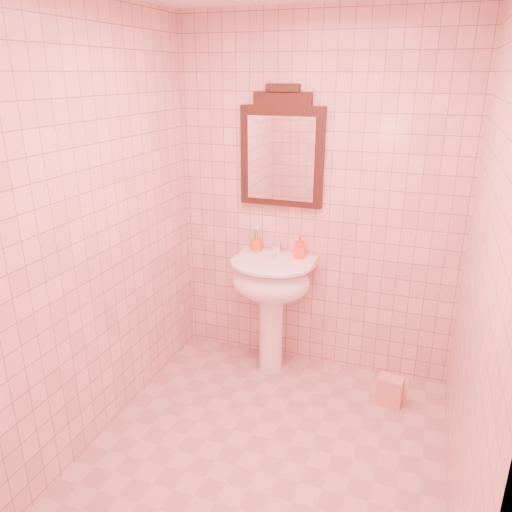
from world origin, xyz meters
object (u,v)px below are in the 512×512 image
at_px(toothbrush_cup, 256,245).
at_px(soap_dispenser, 300,247).
at_px(towel, 390,391).
at_px(mirror, 282,151).
at_px(pedestal_sink, 271,288).

height_order(toothbrush_cup, soap_dispenser, toothbrush_cup).
bearing_deg(towel, mirror, 159.46).
xyz_separation_m(mirror, toothbrush_cup, (-0.18, -0.02, -0.68)).
bearing_deg(pedestal_sink, mirror, 90.00).
bearing_deg(toothbrush_cup, soap_dispenser, -5.96).
xyz_separation_m(pedestal_sink, towel, (0.88, -0.13, -0.56)).
relative_size(pedestal_sink, towel, 4.33).
xyz_separation_m(mirror, soap_dispenser, (0.16, -0.05, -0.65)).
height_order(mirror, soap_dispenser, mirror).
distance_m(pedestal_sink, mirror, 0.95).
relative_size(toothbrush_cup, towel, 0.85).
distance_m(mirror, towel, 1.77).
height_order(toothbrush_cup, towel, toothbrush_cup).
height_order(pedestal_sink, mirror, mirror).
relative_size(mirror, soap_dispenser, 4.92).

